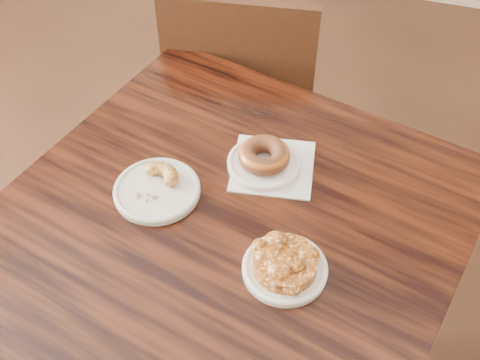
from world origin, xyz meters
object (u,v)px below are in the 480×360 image
(cafe_table, at_px, (230,314))
(chair_far, at_px, (247,97))
(glazed_donut, at_px, (264,155))
(apple_fritter, at_px, (286,261))
(cruller_fragment, at_px, (156,184))

(cafe_table, relative_size, chair_far, 0.98)
(chair_far, height_order, glazed_donut, chair_far)
(chair_far, xyz_separation_m, glazed_donut, (0.20, -0.56, 0.34))
(chair_far, bearing_deg, apple_fritter, 103.01)
(cafe_table, height_order, glazed_donut, glazed_donut)
(chair_far, height_order, apple_fritter, chair_far)
(chair_far, bearing_deg, cafe_table, 95.49)
(cafe_table, xyz_separation_m, apple_fritter, (0.14, -0.09, 0.41))
(cafe_table, distance_m, glazed_donut, 0.44)
(cafe_table, distance_m, cruller_fragment, 0.43)
(cafe_table, bearing_deg, cruller_fragment, -172.94)
(glazed_donut, distance_m, cruller_fragment, 0.23)
(cafe_table, bearing_deg, chair_far, 117.60)
(cafe_table, relative_size, glazed_donut, 8.01)
(apple_fritter, bearing_deg, cruller_fragment, 159.71)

